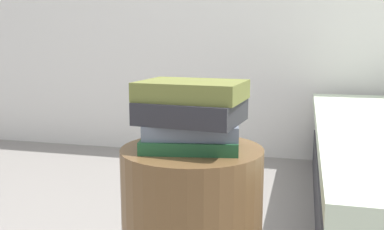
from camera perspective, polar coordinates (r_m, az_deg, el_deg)
name	(u,v)px	position (r m, az deg, el deg)	size (l,w,h in m)	color
book_forest	(191,141)	(1.09, -0.17, -3.42)	(0.23, 0.19, 0.03)	#1E512D
book_slate	(193,128)	(1.07, 0.18, -1.76)	(0.22, 0.15, 0.04)	slate
book_charcoal	(192,111)	(1.06, -0.01, 0.48)	(0.23, 0.19, 0.05)	#28282D
book_olive	(191,91)	(1.05, -0.12, 3.18)	(0.24, 0.18, 0.05)	olive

